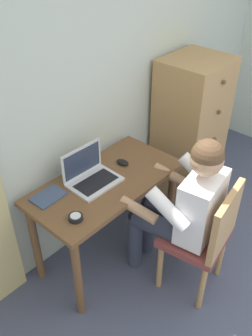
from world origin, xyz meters
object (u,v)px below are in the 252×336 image
at_px(laptop, 91,175).
at_px(computer_mouse, 123,162).
at_px(chair, 205,235).
at_px(notebook_pad, 48,197).
at_px(person_seated, 183,204).
at_px(desk_clock, 76,217).
at_px(dresser, 190,129).
at_px(desk, 106,194).

bearing_deg(laptop, computer_mouse, -5.15).
distance_m(chair, notebook_pad, 1.06).
xyz_separation_m(laptop, notebook_pad, (-0.31, 0.08, -0.05)).
height_order(person_seated, desk_clock, person_seated).
distance_m(dresser, person_seated, 1.08).
height_order(person_seated, laptop, person_seated).
bearing_deg(desk, computer_mouse, 11.24).
distance_m(chair, computer_mouse, 0.78).
distance_m(person_seated, laptop, 0.65).
xyz_separation_m(dresser, laptop, (-1.19, 0.02, 0.15)).
height_order(chair, computer_mouse, chair).
relative_size(chair, desk_clock, 9.99).
height_order(laptop, desk_clock, laptop).
relative_size(desk, chair, 1.23).
xyz_separation_m(person_seated, laptop, (-0.28, 0.58, 0.10)).
distance_m(laptop, notebook_pad, 0.32).
bearing_deg(computer_mouse, desk, -173.97).
distance_m(person_seated, computer_mouse, 0.56).
distance_m(dresser, computer_mouse, 0.91).
bearing_deg(desk, laptop, 135.20).
distance_m(laptop, computer_mouse, 0.30).
relative_size(computer_mouse, desk_clock, 1.11).
bearing_deg(person_seated, notebook_pad, 131.41).
relative_size(chair, notebook_pad, 4.28).
bearing_deg(person_seated, laptop, 115.47).
xyz_separation_m(dresser, notebook_pad, (-1.50, 0.10, 0.10)).
distance_m(chair, person_seated, 0.26).
relative_size(chair, computer_mouse, 8.99).
distance_m(desk, notebook_pad, 0.43).
height_order(desk, laptop, laptop).
bearing_deg(chair, person_seated, 97.88).
bearing_deg(laptop, notebook_pad, 165.28).
distance_m(chair, desk_clock, 0.87).
relative_size(person_seated, notebook_pad, 5.80).
relative_size(desk, laptop, 3.20).
relative_size(dresser, laptop, 3.74).
height_order(desk, desk_clock, desk_clock).
xyz_separation_m(computer_mouse, desk_clock, (-0.62, -0.18, -0.00)).
bearing_deg(computer_mouse, person_seated, -97.13).
distance_m(computer_mouse, notebook_pad, 0.61).
xyz_separation_m(dresser, computer_mouse, (-0.90, -0.01, 0.11)).
xyz_separation_m(laptop, desk_clock, (-0.32, -0.21, -0.04)).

